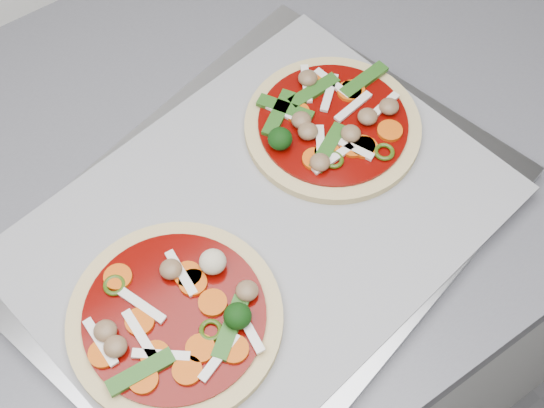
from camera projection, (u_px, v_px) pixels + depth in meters
base_cabinet at (295, 299)px, 1.19m from camera, size 3.60×0.60×0.86m
countertop at (306, 128)px, 0.80m from camera, size 3.60×0.60×0.04m
baking_tray at (261, 227)px, 0.71m from camera, size 0.52×0.44×0.01m
parchment at (261, 223)px, 0.70m from camera, size 0.48×0.38×0.00m
pizza_left at (176, 317)px, 0.65m from camera, size 0.21×0.21×0.03m
pizza_right at (331, 125)px, 0.75m from camera, size 0.20×0.20×0.03m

